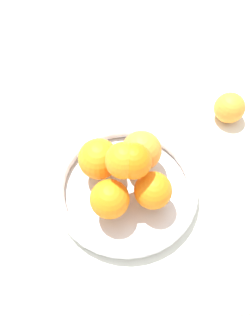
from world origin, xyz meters
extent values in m
plane|color=silver|center=(0.00, 0.00, 0.00)|extent=(4.00, 4.00, 0.00)
cylinder|color=silver|center=(0.00, 0.00, 0.01)|extent=(0.28, 0.28, 0.01)
torus|color=silver|center=(0.00, 0.00, 0.02)|extent=(0.29, 0.29, 0.02)
sphere|color=orange|center=(-0.02, 0.06, 0.08)|extent=(0.08, 0.08, 0.08)
sphere|color=orange|center=(-0.05, -0.02, 0.07)|extent=(0.07, 0.07, 0.07)
sphere|color=orange|center=(0.02, -0.05, 0.07)|extent=(0.07, 0.07, 0.07)
sphere|color=orange|center=(0.06, 0.03, 0.07)|extent=(0.08, 0.08, 0.08)
sphere|color=orange|center=(0.01, -0.01, 0.13)|extent=(0.06, 0.06, 0.06)
sphere|color=orange|center=(-0.01, 0.00, 0.13)|extent=(0.07, 0.07, 0.07)
sphere|color=orange|center=(0.31, 0.02, 0.04)|extent=(0.07, 0.07, 0.07)
camera|label=1|loc=(-0.17, -0.24, 0.61)|focal=35.00mm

